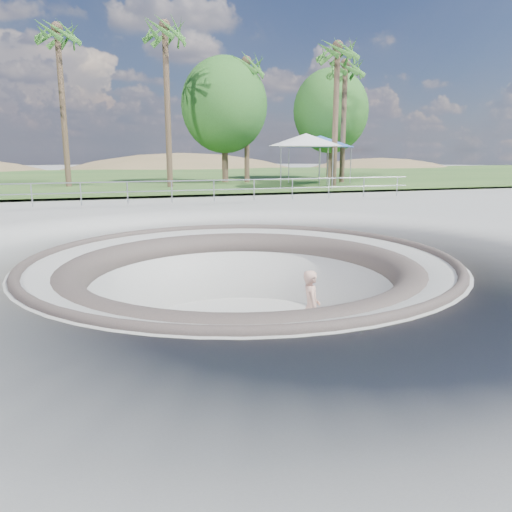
{
  "coord_description": "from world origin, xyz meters",
  "views": [
    {
      "loc": [
        -3.16,
        -11.37,
        2.57
      ],
      "look_at": [
        0.56,
        0.62,
        -0.1
      ],
      "focal_mm": 35.0,
      "sensor_mm": 36.0,
      "label": 1
    }
  ],
  "objects": [
    {
      "name": "ground",
      "position": [
        0.0,
        0.0,
        0.0
      ],
      "size": [
        180.0,
        180.0,
        0.0
      ],
      "primitive_type": "plane",
      "color": "#A4A39E",
      "rests_on": "ground"
    },
    {
      "name": "distant_hills",
      "position": [
        3.78,
        57.17,
        -7.02
      ],
      "size": [
        103.2,
        45.0,
        28.6
      ],
      "color": "brown",
      "rests_on": "ground"
    },
    {
      "name": "canopy_blue",
      "position": [
        11.74,
        21.48,
        3.16
      ],
      "size": [
        6.07,
        6.07,
        3.29
      ],
      "color": "#93959B",
      "rests_on": "ground"
    },
    {
      "name": "palm_f",
      "position": [
        13.61,
        21.68,
        7.95
      ],
      "size": [
        2.6,
        2.6,
        9.06
      ],
      "color": "brown",
      "rests_on": "ground"
    },
    {
      "name": "palm_b",
      "position": [
        -5.09,
        23.1,
        9.23
      ],
      "size": [
        2.6,
        2.6,
        10.45
      ],
      "color": "brown",
      "rests_on": "ground"
    },
    {
      "name": "grass_strip",
      "position": [
        0.0,
        34.0,
        0.22
      ],
      "size": [
        180.0,
        36.0,
        0.12
      ],
      "color": "#2F5823",
      "rests_on": "ground"
    },
    {
      "name": "bushy_tree_right",
      "position": [
        14.87,
        26.44,
        5.62
      ],
      "size": [
        6.09,
        5.53,
        8.78
      ],
      "color": "brown",
      "rests_on": "ground"
    },
    {
      "name": "palm_c",
      "position": [
        1.1,
        20.74,
        9.26
      ],
      "size": [
        2.6,
        2.6,
        10.48
      ],
      "color": "brown",
      "rests_on": "ground"
    },
    {
      "name": "palm_e",
      "position": [
        11.55,
        18.77,
        8.41
      ],
      "size": [
        2.6,
        2.6,
        9.56
      ],
      "color": "brown",
      "rests_on": "ground"
    },
    {
      "name": "skater",
      "position": [
        1.23,
        -1.44,
        -0.92
      ],
      "size": [
        0.54,
        0.71,
        1.76
      ],
      "primitive_type": "imported",
      "rotation": [
        0.0,
        0.0,
        1.37
      ],
      "color": "#DAA48D",
      "rests_on": "skateboard"
    },
    {
      "name": "bushy_tree_mid",
      "position": [
        5.61,
        24.45,
        5.67
      ],
      "size": [
        6.15,
        5.59,
        8.87
      ],
      "color": "brown",
      "rests_on": "ground"
    },
    {
      "name": "skate_bowl",
      "position": [
        0.0,
        0.0,
        -1.83
      ],
      "size": [
        14.0,
        14.0,
        4.1
      ],
      "color": "#A4A39E",
      "rests_on": "ground"
    },
    {
      "name": "safety_railing",
      "position": [
        0.0,
        12.0,
        0.69
      ],
      "size": [
        25.0,
        0.06,
        1.03
      ],
      "color": "#93959B",
      "rests_on": "ground"
    },
    {
      "name": "canopy_white",
      "position": [
        9.24,
        18.08,
        3.18
      ],
      "size": [
        6.16,
        6.16,
        3.31
      ],
      "color": "#93959B",
      "rests_on": "ground"
    },
    {
      "name": "skateboard",
      "position": [
        1.23,
        -1.44,
        -1.82
      ],
      "size": [
        0.92,
        0.28,
        0.09
      ],
      "color": "#985B3D",
      "rests_on": "ground"
    },
    {
      "name": "palm_d",
      "position": [
        7.08,
        23.81,
        8.12
      ],
      "size": [
        2.6,
        2.6,
        9.25
      ],
      "color": "brown",
      "rests_on": "ground"
    }
  ]
}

